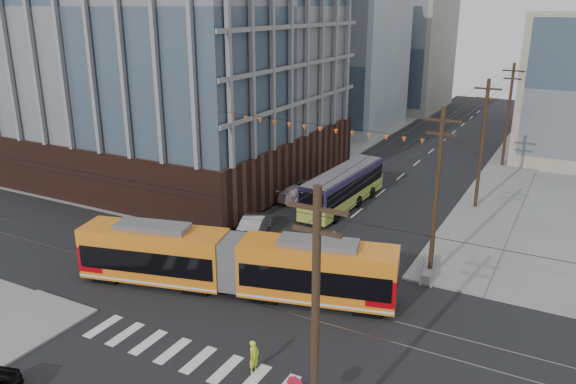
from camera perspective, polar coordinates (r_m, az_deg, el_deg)
name	(u,v)px	position (r m, az deg, el deg)	size (l,w,h in m)	color
ground	(220,327)	(31.47, -6.91, -13.42)	(160.00, 160.00, 0.00)	slate
office_building	(164,30)	(58.54, -12.48, 15.78)	(30.00, 25.00, 28.60)	#381E16
bg_bldg_nw_near	(330,63)	(80.96, 4.34, 12.98)	(18.00, 16.00, 18.00)	#8C99A5
bg_bldg_nw_far	(396,47)	(98.48, 10.92, 14.25)	(16.00, 18.00, 20.00)	gray
utility_pole_near	(315,334)	(20.47, 2.77, -14.19)	(0.30, 0.30, 11.00)	black
utility_pole_far	(525,97)	(78.75, 22.94, 8.89)	(0.30, 0.30, 11.00)	black
streetcar	(233,263)	(34.06, -5.58, -7.18)	(19.43, 2.73, 3.74)	orange
city_bus	(343,188)	(48.50, 5.66, 0.44)	(2.55, 11.76, 3.33)	#281D46
parked_car_silver	(256,223)	(42.96, -3.25, -3.16)	(1.63, 4.69, 1.54)	gray
parked_car_white	(298,193)	(50.10, 1.02, -0.06)	(1.91, 4.70, 1.36)	beige
parked_car_grey	(307,187)	(51.50, 1.94, 0.49)	(2.37, 5.14, 1.43)	#555555
pedestrian	(254,357)	(27.55, -3.47, -16.35)	(0.60, 0.40, 1.66)	yellow
jersey_barrier	(429,269)	(37.66, 14.11, -7.61)	(0.82, 3.66, 0.73)	gray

